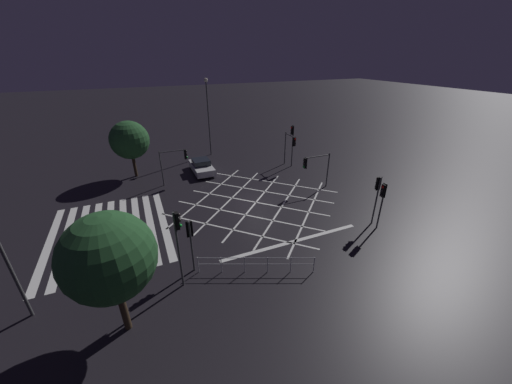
{
  "coord_description": "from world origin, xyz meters",
  "views": [
    {
      "loc": [
        19.27,
        -8.38,
        11.19
      ],
      "look_at": [
        0.0,
        0.0,
        0.96
      ],
      "focal_mm": 20.0,
      "sensor_mm": 36.0,
      "label": 1
    }
  ],
  "objects_px": {
    "traffic_light_se_cross": "(178,235)",
    "traffic_light_se_main": "(190,235)",
    "traffic_light_sw_cross": "(176,159)",
    "traffic_light_median_north": "(314,164)",
    "traffic_light_ne_main": "(377,191)",
    "traffic_light_nw_cross": "(292,138)",
    "waiting_car": "(202,166)",
    "traffic_light_nw_main": "(290,144)",
    "traffic_light_ne_cross": "(382,197)",
    "street_lamp_west": "(208,107)",
    "street_tree_near": "(109,257)",
    "street_tree_far": "(130,140)"
  },
  "relations": [
    {
      "from": "traffic_light_se_cross",
      "to": "traffic_light_se_main",
      "type": "bearing_deg",
      "value": 55.45
    },
    {
      "from": "traffic_light_sw_cross",
      "to": "traffic_light_median_north",
      "type": "height_order",
      "value": "traffic_light_sw_cross"
    },
    {
      "from": "traffic_light_ne_main",
      "to": "traffic_light_nw_cross",
      "type": "bearing_deg",
      "value": -1.99
    },
    {
      "from": "traffic_light_ne_main",
      "to": "traffic_light_se_cross",
      "type": "height_order",
      "value": "traffic_light_se_cross"
    },
    {
      "from": "traffic_light_sw_cross",
      "to": "waiting_car",
      "type": "xyz_separation_m",
      "value": [
        -1.88,
        2.71,
        -1.83
      ]
    },
    {
      "from": "traffic_light_ne_main",
      "to": "waiting_car",
      "type": "height_order",
      "value": "traffic_light_ne_main"
    },
    {
      "from": "traffic_light_median_north",
      "to": "waiting_car",
      "type": "xyz_separation_m",
      "value": [
        -8.13,
        -8.24,
        -1.76
      ]
    },
    {
      "from": "traffic_light_ne_main",
      "to": "traffic_light_nw_main",
      "type": "xyz_separation_m",
      "value": [
        -12.36,
        0.16,
        0.03
      ]
    },
    {
      "from": "traffic_light_ne_cross",
      "to": "traffic_light_median_north",
      "type": "distance_m",
      "value": 7.31
    },
    {
      "from": "traffic_light_nw_cross",
      "to": "traffic_light_nw_main",
      "type": "xyz_separation_m",
      "value": [
        0.17,
        -0.28,
        -0.55
      ]
    },
    {
      "from": "street_lamp_west",
      "to": "street_tree_near",
      "type": "bearing_deg",
      "value": -24.12
    },
    {
      "from": "traffic_light_nw_main",
      "to": "traffic_light_se_cross",
      "type": "bearing_deg",
      "value": -46.43
    },
    {
      "from": "traffic_light_nw_cross",
      "to": "traffic_light_se_cross",
      "type": "xyz_separation_m",
      "value": [
        13.37,
        -14.15,
        -0.0
      ]
    },
    {
      "from": "street_tree_far",
      "to": "traffic_light_nw_cross",
      "type": "bearing_deg",
      "value": 76.5
    },
    {
      "from": "traffic_light_ne_main",
      "to": "waiting_car",
      "type": "bearing_deg",
      "value": 31.32
    },
    {
      "from": "traffic_light_nw_cross",
      "to": "traffic_light_sw_cross",
      "type": "bearing_deg",
      "value": -1.44
    },
    {
      "from": "waiting_car",
      "to": "street_tree_near",
      "type": "bearing_deg",
      "value": -23.88
    },
    {
      "from": "traffic_light_se_main",
      "to": "traffic_light_ne_main",
      "type": "bearing_deg",
      "value": -90.9
    },
    {
      "from": "traffic_light_ne_cross",
      "to": "street_tree_near",
      "type": "xyz_separation_m",
      "value": [
        1.79,
        -16.37,
        1.5
      ]
    },
    {
      "from": "traffic_light_se_main",
      "to": "street_tree_far",
      "type": "bearing_deg",
      "value": 8.15
    },
    {
      "from": "traffic_light_sw_cross",
      "to": "traffic_light_se_main",
      "type": "bearing_deg",
      "value": -96.02
    },
    {
      "from": "street_tree_near",
      "to": "waiting_car",
      "type": "bearing_deg",
      "value": 156.12
    },
    {
      "from": "traffic_light_sw_cross",
      "to": "traffic_light_se_cross",
      "type": "xyz_separation_m",
      "value": [
        13.67,
        -2.04,
        0.73
      ]
    },
    {
      "from": "traffic_light_ne_cross",
      "to": "street_lamp_west",
      "type": "relative_size",
      "value": 0.39
    },
    {
      "from": "traffic_light_ne_cross",
      "to": "waiting_car",
      "type": "distance_m",
      "value": 17.83
    },
    {
      "from": "traffic_light_ne_main",
      "to": "traffic_light_nw_main",
      "type": "bearing_deg",
      "value": -0.72
    },
    {
      "from": "traffic_light_median_north",
      "to": "street_tree_near",
      "type": "relative_size",
      "value": 0.56
    },
    {
      "from": "waiting_car",
      "to": "street_tree_far",
      "type": "bearing_deg",
      "value": -104.13
    },
    {
      "from": "traffic_light_sw_cross",
      "to": "traffic_light_se_cross",
      "type": "height_order",
      "value": "traffic_light_se_cross"
    },
    {
      "from": "traffic_light_median_north",
      "to": "waiting_car",
      "type": "bearing_deg",
      "value": -44.6
    },
    {
      "from": "traffic_light_ne_main",
      "to": "street_tree_near",
      "type": "xyz_separation_m",
      "value": [
        2.49,
        -16.58,
        1.37
      ]
    },
    {
      "from": "traffic_light_median_north",
      "to": "traffic_light_nw_main",
      "type": "bearing_deg",
      "value": -98.57
    },
    {
      "from": "traffic_light_se_cross",
      "to": "street_tree_near",
      "type": "bearing_deg",
      "value": -149.85
    },
    {
      "from": "traffic_light_sw_cross",
      "to": "waiting_car",
      "type": "height_order",
      "value": "traffic_light_sw_cross"
    },
    {
      "from": "traffic_light_ne_cross",
      "to": "waiting_car",
      "type": "xyz_separation_m",
      "value": [
        -15.42,
        -8.75,
        -1.85
      ]
    },
    {
      "from": "traffic_light_median_north",
      "to": "traffic_light_nw_main",
      "type": "height_order",
      "value": "traffic_light_nw_main"
    },
    {
      "from": "traffic_light_ne_cross",
      "to": "traffic_light_nw_main",
      "type": "xyz_separation_m",
      "value": [
        -13.07,
        0.37,
        0.16
      ]
    },
    {
      "from": "traffic_light_se_main",
      "to": "traffic_light_median_north",
      "type": "xyz_separation_m",
      "value": [
        -6.39,
        12.29,
        0.08
      ]
    },
    {
      "from": "traffic_light_ne_main",
      "to": "street_tree_far",
      "type": "xyz_separation_m",
      "value": [
        -16.32,
        -15.31,
        1.11
      ]
    },
    {
      "from": "traffic_light_ne_cross",
      "to": "traffic_light_median_north",
      "type": "height_order",
      "value": "traffic_light_ne_cross"
    },
    {
      "from": "traffic_light_nw_cross",
      "to": "traffic_light_median_north",
      "type": "distance_m",
      "value": 6.11
    },
    {
      "from": "waiting_car",
      "to": "traffic_light_nw_main",
      "type": "bearing_deg",
      "value": 75.5
    },
    {
      "from": "street_lamp_west",
      "to": "street_tree_near",
      "type": "distance_m",
      "value": 24.66
    },
    {
      "from": "street_lamp_west",
      "to": "street_tree_near",
      "type": "relative_size",
      "value": 1.5
    },
    {
      "from": "traffic_light_nw_cross",
      "to": "traffic_light_sw_cross",
      "type": "xyz_separation_m",
      "value": [
        -0.3,
        -12.1,
        -0.73
      ]
    },
    {
      "from": "traffic_light_nw_main",
      "to": "traffic_light_ne_main",
      "type": "bearing_deg",
      "value": -0.72
    },
    {
      "from": "traffic_light_se_main",
      "to": "traffic_light_ne_cross",
      "type": "bearing_deg",
      "value": -94.06
    },
    {
      "from": "traffic_light_se_cross",
      "to": "waiting_car",
      "type": "bearing_deg",
      "value": 73.0
    },
    {
      "from": "traffic_light_sw_cross",
      "to": "street_lamp_west",
      "type": "bearing_deg",
      "value": 54.17
    },
    {
      "from": "traffic_light_ne_cross",
      "to": "traffic_light_se_cross",
      "type": "xyz_separation_m",
      "value": [
        0.12,
        -13.5,
        0.72
      ]
    }
  ]
}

